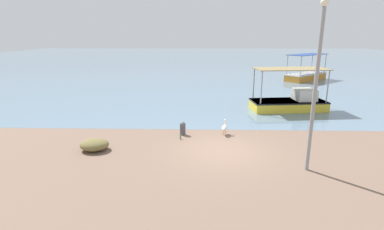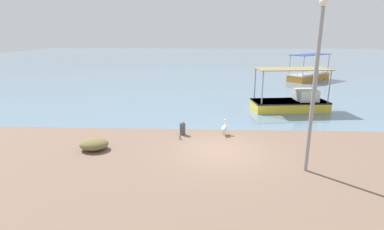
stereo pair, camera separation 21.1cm
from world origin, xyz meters
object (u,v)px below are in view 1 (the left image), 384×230
pelican (225,128)px  lamp_post (316,80)px  fishing_boat_center (291,101)px  glass_bottle (180,137)px  net_pile (94,145)px  fishing_boat_near_left (306,75)px  mooring_bollard (183,128)px

pelican → lamp_post: (2.84, -4.02, 3.08)m
fishing_boat_center → pelican: fishing_boat_center is taller
fishing_boat_center → glass_bottle: size_ratio=19.05×
net_pile → fishing_boat_near_left: bearing=52.4°
glass_bottle → fishing_boat_center: bearing=40.9°
pelican → net_pile: (-5.97, -2.28, -0.12)m
pelican → glass_bottle: (-2.22, -0.77, -0.27)m
fishing_boat_near_left → glass_bottle: 23.58m
fishing_boat_near_left → mooring_bollard: bearing=-123.5°
net_pile → glass_bottle: 4.04m
mooring_bollard → net_pile: (-3.82, -2.23, -0.10)m
fishing_boat_center → net_pile: bearing=-144.8°
fishing_boat_center → net_pile: size_ratio=4.02×
fishing_boat_near_left → net_pile: 26.97m
lamp_post → mooring_bollard: (-4.99, 3.96, -3.10)m
fishing_boat_center → mooring_bollard: bearing=-142.3°
fishing_boat_center → pelican: (-4.89, -5.38, -0.23)m
fishing_boat_center → pelican: size_ratio=6.43×
mooring_bollard → glass_bottle: mooring_bollard is taller
fishing_boat_near_left → glass_bottle: bearing=-122.7°
fishing_boat_near_left → pelican: (-10.51, -19.07, -0.18)m
glass_bottle → lamp_post: bearing=-32.7°
mooring_bollard → glass_bottle: (-0.07, -0.72, -0.25)m
fishing_boat_center → net_pile: (-10.85, -7.66, -0.34)m
lamp_post → glass_bottle: (-5.06, 3.25, -3.35)m
lamp_post → mooring_bollard: 7.09m
lamp_post → net_pile: bearing=168.9°
net_pile → fishing_boat_center: bearing=35.2°
fishing_boat_near_left → lamp_post: 24.50m
fishing_boat_near_left → net_pile: fishing_boat_near_left is taller
pelican → net_pile: pelican is taller
lamp_post → mooring_bollard: size_ratio=9.09×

